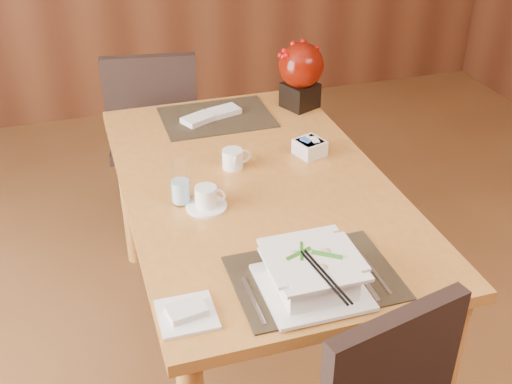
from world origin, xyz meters
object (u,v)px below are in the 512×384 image
object	(u,v)px
dining_table	(256,205)
creamer_jug	(233,159)
coffee_cup	(206,199)
berry_decor	(301,71)
bread_plate	(187,315)
sugar_caddy	(310,148)
far_chair	(155,129)
soup_setting	(312,274)
water_glass	(180,183)

from	to	relation	value
dining_table	creamer_jug	distance (m)	0.19
coffee_cup	berry_decor	bearing A→B (deg)	49.18
bread_plate	creamer_jug	bearing A→B (deg)	65.88
coffee_cup	sugar_caddy	xyz separation A→B (m)	(0.45, 0.24, -0.00)
dining_table	sugar_caddy	bearing A→B (deg)	28.06
dining_table	far_chair	world-z (taller)	far_chair
creamer_jug	coffee_cup	bearing A→B (deg)	-124.87
soup_setting	water_glass	distance (m)	0.59
dining_table	sugar_caddy	distance (m)	0.31
dining_table	water_glass	xyz separation A→B (m)	(-0.27, -0.05, 0.17)
sugar_caddy	soup_setting	bearing A→B (deg)	-110.92
coffee_cup	creamer_jug	xyz separation A→B (m)	(0.15, 0.23, 0.00)
coffee_cup	far_chair	xyz separation A→B (m)	(-0.00, 1.09, -0.26)
sugar_caddy	bread_plate	size ratio (longest dim) A/B	0.66
water_glass	creamer_jug	world-z (taller)	water_glass
dining_table	berry_decor	distance (m)	0.71
soup_setting	coffee_cup	distance (m)	0.52
soup_setting	bread_plate	size ratio (longest dim) A/B	1.84
soup_setting	bread_plate	distance (m)	0.35
dining_table	creamer_jug	size ratio (longest dim) A/B	15.55
dining_table	far_chair	bearing A→B (deg)	101.75
soup_setting	coffee_cup	size ratio (longest dim) A/B	2.01
water_glass	sugar_caddy	xyz separation A→B (m)	(0.52, 0.19, -0.05)
berry_decor	soup_setting	bearing A→B (deg)	-109.07
coffee_cup	sugar_caddy	size ratio (longest dim) A/B	1.39
creamer_jug	far_chair	bearing A→B (deg)	98.86
bread_plate	far_chair	xyz separation A→B (m)	(0.16, 1.58, -0.23)
coffee_cup	berry_decor	xyz separation A→B (m)	(0.57, 0.66, 0.13)
soup_setting	creamer_jug	world-z (taller)	soup_setting
dining_table	creamer_jug	world-z (taller)	creamer_jug
dining_table	bread_plate	distance (m)	0.71
water_glass	sugar_caddy	distance (m)	0.56
dining_table	coffee_cup	world-z (taller)	coffee_cup
soup_setting	sugar_caddy	size ratio (longest dim) A/B	2.80
berry_decor	bread_plate	xyz separation A→B (m)	(-0.74, -1.15, -0.16)
dining_table	bread_plate	xyz separation A→B (m)	(-0.37, -0.59, 0.10)
dining_table	berry_decor	xyz separation A→B (m)	(0.37, 0.55, 0.26)
sugar_caddy	far_chair	xyz separation A→B (m)	(-0.46, 0.85, -0.25)
soup_setting	berry_decor	size ratio (longest dim) A/B	0.96
sugar_caddy	coffee_cup	bearing A→B (deg)	-151.94
water_glass	berry_decor	xyz separation A→B (m)	(0.64, 0.61, 0.08)
sugar_caddy	berry_decor	xyz separation A→B (m)	(0.12, 0.42, 0.13)
creamer_jug	soup_setting	bearing A→B (deg)	-89.69
berry_decor	bread_plate	bearing A→B (deg)	-122.81
water_glass	bread_plate	bearing A→B (deg)	-100.22
coffee_cup	creamer_jug	size ratio (longest dim) A/B	1.40
sugar_caddy	berry_decor	distance (m)	0.46
dining_table	soup_setting	xyz separation A→B (m)	(-0.03, -0.59, 0.15)
water_glass	creamer_jug	bearing A→B (deg)	38.46
sugar_caddy	far_chair	size ratio (longest dim) A/B	0.10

